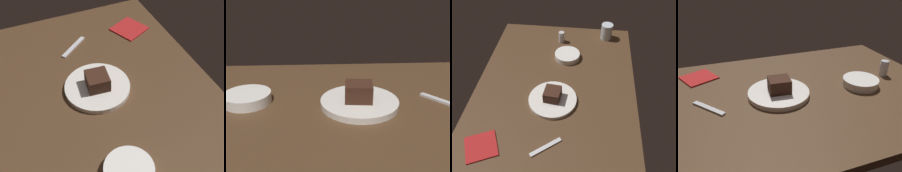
# 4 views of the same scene
# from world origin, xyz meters

# --- Properties ---
(dining_table) EXTENTS (1.20, 0.84, 0.03)m
(dining_table) POSITION_xyz_m (0.00, 0.00, 0.01)
(dining_table) COLOR #4C331E
(dining_table) RESTS_ON ground
(dessert_plate) EXTENTS (0.24, 0.24, 0.02)m
(dessert_plate) POSITION_xyz_m (0.08, 0.00, 0.04)
(dessert_plate) COLOR white
(dessert_plate) RESTS_ON dining_table
(chocolate_cake_slice) EXTENTS (0.09, 0.09, 0.05)m
(chocolate_cake_slice) POSITION_xyz_m (0.08, 0.00, 0.08)
(chocolate_cake_slice) COLOR #381E14
(chocolate_cake_slice) RESTS_ON dessert_plate
(side_bowl) EXTENTS (0.15, 0.15, 0.03)m
(side_bowl) POSITION_xyz_m (-0.27, 0.04, 0.05)
(side_bowl) COLOR white
(side_bowl) RESTS_ON dining_table
(dessert_spoon) EXTENTS (0.11, 0.13, 0.01)m
(dessert_spoon) POSITION_xyz_m (0.34, 0.01, 0.03)
(dessert_spoon) COLOR silver
(dessert_spoon) RESTS_ON dining_table
(folded_napkin) EXTENTS (0.18, 0.18, 0.01)m
(folded_napkin) POSITION_xyz_m (0.37, -0.27, 0.03)
(folded_napkin) COLOR #B21E1E
(folded_napkin) RESTS_ON dining_table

